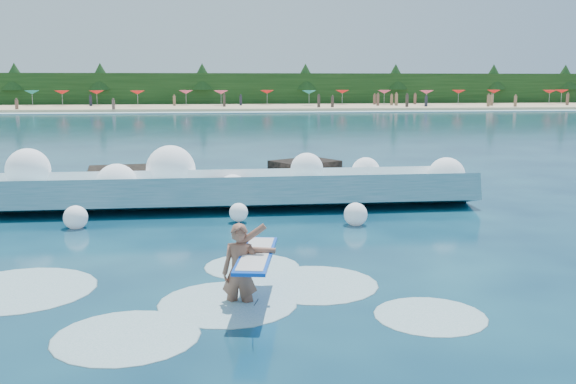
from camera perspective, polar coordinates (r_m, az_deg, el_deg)
ground at (r=12.98m, az=-5.55°, el=-6.86°), size 200.00×200.00×0.00m
beach at (r=90.51m, az=-6.85°, el=7.48°), size 140.00×20.00×0.40m
wet_band at (r=79.53m, az=-6.82°, el=7.06°), size 140.00×5.00×0.08m
treeline at (r=100.45m, az=-6.90°, el=9.01°), size 140.00×4.00×5.00m
breaking_wave at (r=19.29m, az=-7.13°, el=0.07°), size 15.96×2.58×1.38m
rock_cluster at (r=20.58m, az=-6.83°, el=0.54°), size 8.18×3.33×1.35m
surfer_with_board at (r=10.82m, az=-3.96°, el=-6.83°), size 1.09×2.88×1.68m
wave_spray at (r=19.28m, az=-8.61°, el=1.35°), size 15.43×4.65×1.84m
surf_foam at (r=11.51m, az=-9.05°, el=-9.13°), size 9.25×5.47×0.14m
beach_umbrellas at (r=92.77m, az=-7.20°, el=8.80°), size 112.57×6.78×0.50m
beachgoers at (r=88.86m, az=-7.16°, el=8.03°), size 109.10×13.91×1.94m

